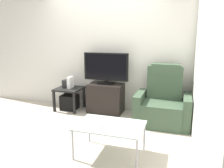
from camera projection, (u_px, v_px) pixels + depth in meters
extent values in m
plane|color=#B2A899|center=(83.00, 126.00, 3.96)|extent=(6.40, 6.40, 0.00)
cube|color=silver|center=(103.00, 49.00, 4.73)|extent=(6.40, 0.06, 2.60)
cube|color=silver|center=(201.00, 57.00, 3.12)|extent=(0.06, 4.48, 2.60)
cube|color=black|center=(106.00, 98.00, 4.64)|extent=(0.72, 0.43, 0.61)
cube|color=black|center=(102.00, 95.00, 4.43)|extent=(0.66, 0.02, 0.02)
cube|color=black|center=(103.00, 93.00, 4.46)|extent=(0.34, 0.11, 0.04)
cube|color=black|center=(106.00, 83.00, 4.59)|extent=(0.32, 0.20, 0.03)
cube|color=black|center=(106.00, 81.00, 4.58)|extent=(0.06, 0.04, 0.05)
cube|color=black|center=(106.00, 67.00, 4.52)|extent=(0.94, 0.05, 0.56)
cube|color=black|center=(105.00, 67.00, 4.49)|extent=(0.87, 0.01, 0.51)
cube|color=#384C38|center=(162.00, 113.00, 4.03)|extent=(0.70, 0.72, 0.42)
cube|color=#384C38|center=(165.00, 82.00, 4.16)|extent=(0.64, 0.20, 0.62)
cube|color=#384C38|center=(166.00, 69.00, 4.13)|extent=(0.50, 0.26, 0.20)
cube|color=#384C38|center=(140.00, 107.00, 4.13)|extent=(0.14, 0.68, 0.56)
cube|color=#384C38|center=(187.00, 112.00, 3.89)|extent=(0.14, 0.68, 0.56)
cube|color=black|center=(69.00, 89.00, 4.78)|extent=(0.54, 0.54, 0.04)
cube|color=black|center=(54.00, 101.00, 4.68)|extent=(0.04, 0.04, 0.45)
cube|color=black|center=(74.00, 104.00, 4.54)|extent=(0.04, 0.04, 0.45)
cube|color=black|center=(65.00, 96.00, 5.12)|extent=(0.04, 0.04, 0.45)
cube|color=black|center=(84.00, 97.00, 4.98)|extent=(0.04, 0.04, 0.45)
cube|color=black|center=(70.00, 102.00, 4.85)|extent=(0.33, 0.33, 0.33)
cube|color=#262626|center=(64.00, 84.00, 4.77)|extent=(0.05, 0.12, 0.18)
cube|color=white|center=(70.00, 82.00, 4.75)|extent=(0.07, 0.20, 0.25)
cube|color=#B2C6C1|center=(110.00, 125.00, 2.93)|extent=(0.90, 0.60, 0.02)
cylinder|color=gray|center=(73.00, 145.00, 2.85)|extent=(0.02, 0.02, 0.42)
cylinder|color=gray|center=(137.00, 156.00, 2.61)|extent=(0.02, 0.02, 0.42)
cylinder|color=gray|center=(89.00, 129.00, 3.36)|extent=(0.02, 0.02, 0.42)
cylinder|color=gray|center=(144.00, 136.00, 3.11)|extent=(0.02, 0.02, 0.42)
cube|color=#B7B7BC|center=(103.00, 124.00, 2.94)|extent=(0.09, 0.16, 0.01)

